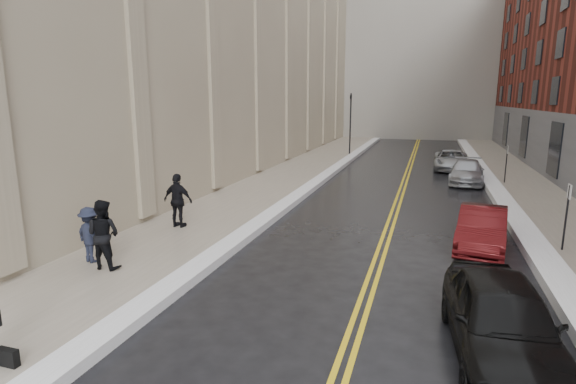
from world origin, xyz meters
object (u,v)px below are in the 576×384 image
Objects in this scene: pedestrian_a at (103,234)px; pedestrian_b at (90,235)px; pedestrian_c at (178,201)px; car_black at (502,320)px; car_silver_near at (467,172)px; car_maroon at (482,228)px; car_silver_far at (451,160)px.

pedestrian_b is (-0.69, 0.28, -0.16)m from pedestrian_a.
pedestrian_b is 3.95m from pedestrian_c.
car_silver_near is (0.67, 18.88, -0.12)m from car_black.
car_maroon reaches higher than car_silver_near.
pedestrian_a reaches higher than pedestrian_b.
pedestrian_a is at bearing -144.29° from car_maroon.
pedestrian_b is at bearing -115.14° from car_silver_far.
car_silver_far is (-0.67, 4.90, 0.02)m from car_silver_near.
car_maroon is 11.56m from pedestrian_a.
pedestrian_c is at bearing -123.90° from car_silver_near.
car_silver_far is 24.58m from pedestrian_a.
pedestrian_b is at bearing -147.01° from car_maroon.
car_silver_near is 2.78× the size of pedestrian_b.
car_maroon is at bearing 82.56° from car_black.
car_silver_near is 20.53m from pedestrian_a.
car_black is 6.71m from car_maroon.
car_silver_far is 20.90m from pedestrian_c.
pedestrian_a is (-10.55, -17.61, 0.47)m from car_silver_near.
car_black is at bearing 172.73° from pedestrian_a.
car_silver_far is at bearing -98.99° from pedestrian_b.
car_black is at bearing -84.94° from car_maroon.
car_maroon is 2.09× the size of pedestrian_a.
car_maroon is (0.31, 6.70, -0.10)m from car_black.
car_silver_far is (0.00, 23.78, -0.10)m from car_black.
car_black is 10.69m from pedestrian_b.
car_maroon is at bearing -86.90° from car_silver_near.
pedestrian_c reaches higher than car_silver_near.
pedestrian_c is (-10.38, -1.23, 0.47)m from car_maroon.
pedestrian_b is (-10.58, 1.55, 0.19)m from car_black.
pedestrian_c is (0.51, 3.92, 0.18)m from pedestrian_b.
pedestrian_c reaches higher than car_silver_far.
car_black is 11.47m from pedestrian_c.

